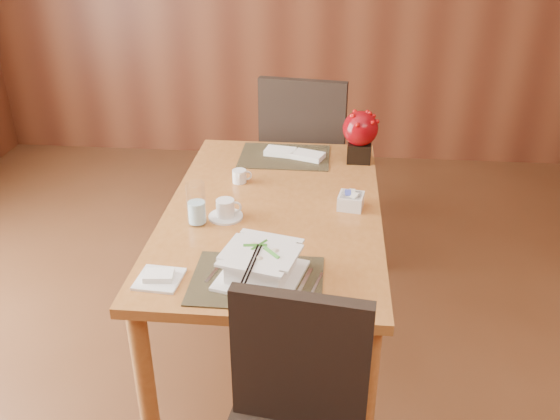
# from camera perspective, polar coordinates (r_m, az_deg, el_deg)

# --- Properties ---
(dining_table) EXTENTS (0.90, 1.50, 0.75)m
(dining_table) POSITION_cam_1_polar(r_m,az_deg,el_deg) (2.56, -0.62, -1.64)
(dining_table) COLOR #AB682F
(dining_table) RESTS_ON ground
(placemat_near) EXTENTS (0.45, 0.33, 0.01)m
(placemat_near) POSITION_cam_1_polar(r_m,az_deg,el_deg) (2.04, -2.23, -6.78)
(placemat_near) COLOR black
(placemat_near) RESTS_ON dining_table
(placemat_far) EXTENTS (0.45, 0.33, 0.01)m
(placemat_far) POSITION_cam_1_polar(r_m,az_deg,el_deg) (3.00, 0.45, 5.18)
(placemat_far) COLOR black
(placemat_far) RESTS_ON dining_table
(soup_setting) EXTENTS (0.33, 0.33, 0.11)m
(soup_setting) POSITION_cam_1_polar(r_m,az_deg,el_deg) (2.03, -1.84, -5.30)
(soup_setting) COLOR white
(soup_setting) RESTS_ON dining_table
(coffee_cup) EXTENTS (0.14, 0.14, 0.08)m
(coffee_cup) POSITION_cam_1_polar(r_m,az_deg,el_deg) (2.42, -5.27, -0.01)
(coffee_cup) COLOR white
(coffee_cup) RESTS_ON dining_table
(water_glass) EXTENTS (0.10, 0.10, 0.18)m
(water_glass) POSITION_cam_1_polar(r_m,az_deg,el_deg) (2.37, -8.07, 0.60)
(water_glass) COLOR white
(water_glass) RESTS_ON dining_table
(creamer_jug) EXTENTS (0.10, 0.10, 0.06)m
(creamer_jug) POSITION_cam_1_polar(r_m,az_deg,el_deg) (2.73, -3.93, 3.27)
(creamer_jug) COLOR white
(creamer_jug) RESTS_ON dining_table
(sugar_caddy) EXTENTS (0.12, 0.12, 0.06)m
(sugar_caddy) POSITION_cam_1_polar(r_m,az_deg,el_deg) (2.51, 6.83, 0.85)
(sugar_caddy) COLOR white
(sugar_caddy) RESTS_ON dining_table
(berry_decor) EXTENTS (0.17, 0.17, 0.26)m
(berry_decor) POSITION_cam_1_polar(r_m,az_deg,el_deg) (2.93, 7.72, 7.33)
(berry_decor) COLOR black
(berry_decor) RESTS_ON dining_table
(napkins_far) EXTENTS (0.32, 0.18, 0.03)m
(napkins_far) POSITION_cam_1_polar(r_m,az_deg,el_deg) (2.99, 1.56, 5.43)
(napkins_far) COLOR white
(napkins_far) RESTS_ON dining_table
(bread_plate) EXTENTS (0.16, 0.16, 0.01)m
(bread_plate) POSITION_cam_1_polar(r_m,az_deg,el_deg) (2.08, -11.54, -6.53)
(bread_plate) COLOR white
(bread_plate) RESTS_ON dining_table
(far_chair) EXTENTS (0.56, 0.57, 1.07)m
(far_chair) POSITION_cam_1_polar(r_m,az_deg,el_deg) (3.44, 2.50, 5.46)
(far_chair) COLOR black
(far_chair) RESTS_ON ground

